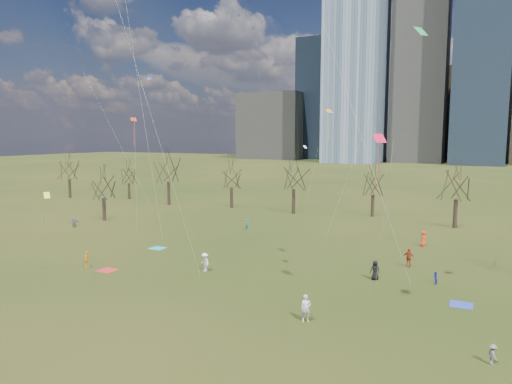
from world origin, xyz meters
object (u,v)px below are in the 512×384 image
at_px(person_1, 306,308).
at_px(person_4, 86,260).
at_px(blanket_navy, 461,305).
at_px(blanket_crimson, 107,270).
at_px(blanket_teal, 158,248).

relative_size(person_1, person_4, 1.19).
height_order(blanket_navy, blanket_crimson, same).
xyz_separation_m(blanket_navy, person_1, (-9.34, -7.97, 0.92)).
relative_size(blanket_teal, blanket_crimson, 1.00).
bearing_deg(blanket_crimson, person_4, -176.78).
bearing_deg(blanket_navy, person_4, -171.04).
xyz_separation_m(blanket_teal, blanket_crimson, (1.15, -8.85, 0.00)).
bearing_deg(person_1, blanket_navy, 9.67).
height_order(blanket_crimson, person_4, person_4).
distance_m(blanket_crimson, person_1, 20.92).
relative_size(blanket_crimson, person_1, 0.86).
height_order(blanket_teal, person_1, person_1).
bearing_deg(person_4, person_1, -132.32).
xyz_separation_m(blanket_crimson, person_1, (20.69, -2.98, 0.92)).
bearing_deg(person_4, blanket_teal, -43.65).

